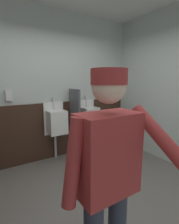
{
  "coord_description": "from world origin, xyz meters",
  "views": [
    {
      "loc": [
        -1.16,
        -1.56,
        1.57
      ],
      "look_at": [
        -0.24,
        -0.12,
        1.25
      ],
      "focal_mm": 27.35,
      "sensor_mm": 36.0,
      "label": 1
    }
  ],
  "objects": [
    {
      "name": "person",
      "position": [
        -0.48,
        -0.73,
        0.96
      ],
      "size": [
        0.64,
        0.6,
        1.64
      ],
      "color": "#2D3342",
      "rests_on": "ground_plane"
    },
    {
      "name": "ground_plane",
      "position": [
        0.0,
        0.0,
        -0.02
      ],
      "size": [
        4.23,
        3.92,
        0.04
      ],
      "primitive_type": "cube",
      "color": "slate"
    },
    {
      "name": "wainscot_band_back",
      "position": [
        0.0,
        1.65,
        0.57
      ],
      "size": [
        3.63,
        0.03,
        1.14
      ],
      "primitive_type": "cube",
      "color": "#382319",
      "rests_on": "ground_plane"
    },
    {
      "name": "urinal_left",
      "position": [
        0.02,
        1.5,
        0.78
      ],
      "size": [
        0.4,
        0.34,
        1.24
      ],
      "color": "white",
      "rests_on": "ground_plane"
    },
    {
      "name": "privacy_divider_panel",
      "position": [
        0.4,
        1.43,
        0.95
      ],
      "size": [
        0.04,
        0.4,
        0.9
      ],
      "primitive_type": "cube",
      "color": "#4C4C51"
    },
    {
      "name": "urinal_middle",
      "position": [
        0.77,
        1.5,
        0.78
      ],
      "size": [
        0.4,
        0.34,
        1.24
      ],
      "color": "white",
      "rests_on": "ground_plane"
    },
    {
      "name": "wall_back",
      "position": [
        0.0,
        1.72,
        1.44
      ],
      "size": [
        4.23,
        0.12,
        2.88
      ],
      "primitive_type": "cube",
      "color": "silver",
      "rests_on": "ground_plane"
    },
    {
      "name": "soap_dispenser",
      "position": [
        -0.76,
        1.62,
        1.32
      ],
      "size": [
        0.1,
        0.07,
        0.18
      ],
      "primitive_type": "cube",
      "color": "silver"
    }
  ]
}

